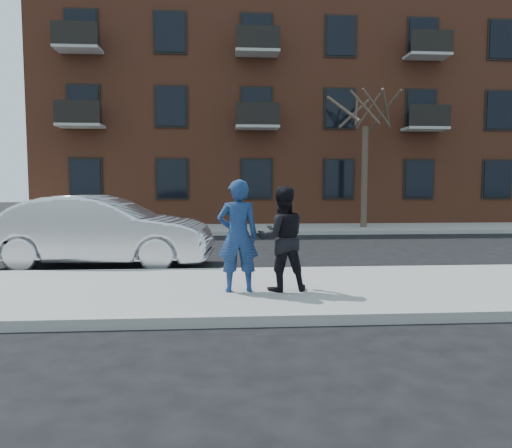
{
  "coord_description": "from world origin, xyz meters",
  "views": [
    {
      "loc": [
        -1.33,
        -7.81,
        1.83
      ],
      "look_at": [
        -0.77,
        0.4,
        1.16
      ],
      "focal_mm": 32.0,
      "sensor_mm": 36.0,
      "label": 1
    }
  ],
  "objects": [
    {
      "name": "far_sidewalk",
      "position": [
        0.0,
        11.25,
        0.07
      ],
      "size": [
        50.0,
        3.5,
        0.15
      ],
      "primitive_type": "cube",
      "color": "gray",
      "rests_on": "ground"
    },
    {
      "name": "far_curb",
      "position": [
        0.0,
        9.45,
        0.07
      ],
      "size": [
        50.0,
        0.1,
        0.15
      ],
      "primitive_type": "cube",
      "color": "#999691",
      "rests_on": "ground"
    },
    {
      "name": "street_tree",
      "position": [
        4.5,
        11.0,
        5.52
      ],
      "size": [
        3.6,
        3.6,
        6.8
      ],
      "color": "#3A2C22",
      "rests_on": "far_sidewalk"
    },
    {
      "name": "man_hoodie",
      "position": [
        -1.13,
        -0.55,
        1.05
      ],
      "size": [
        0.68,
        0.51,
        1.8
      ],
      "rotation": [
        0.0,
        0.0,
        3.19
      ],
      "color": "navy",
      "rests_on": "near_sidewalk"
    },
    {
      "name": "silver_sedan",
      "position": [
        -4.15,
        2.8,
        0.82
      ],
      "size": [
        5.1,
        2.12,
        1.64
      ],
      "primitive_type": "imported",
      "rotation": [
        0.0,
        0.0,
        1.49
      ],
      "color": "silver",
      "rests_on": "ground"
    },
    {
      "name": "near_curb",
      "position": [
        0.0,
        1.55,
        0.07
      ],
      "size": [
        50.0,
        0.1,
        0.15
      ],
      "primitive_type": "cube",
      "color": "#999691",
      "rests_on": "ground"
    },
    {
      "name": "ground",
      "position": [
        0.0,
        0.0,
        0.0
      ],
      "size": [
        100.0,
        100.0,
        0.0
      ],
      "primitive_type": "plane",
      "color": "black",
      "rests_on": "ground"
    },
    {
      "name": "man_peacoat",
      "position": [
        -0.42,
        -0.52,
        1.0
      ],
      "size": [
        0.9,
        0.74,
        1.69
      ],
      "rotation": [
        0.0,
        0.0,
        3.26
      ],
      "color": "black",
      "rests_on": "near_sidewalk"
    },
    {
      "name": "apartment_building",
      "position": [
        2.0,
        18.0,
        6.16
      ],
      "size": [
        24.3,
        10.3,
        12.3
      ],
      "color": "brown",
      "rests_on": "ground"
    },
    {
      "name": "near_sidewalk",
      "position": [
        0.0,
        -0.25,
        0.07
      ],
      "size": [
        50.0,
        3.5,
        0.15
      ],
      "primitive_type": "cube",
      "color": "gray",
      "rests_on": "ground"
    }
  ]
}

